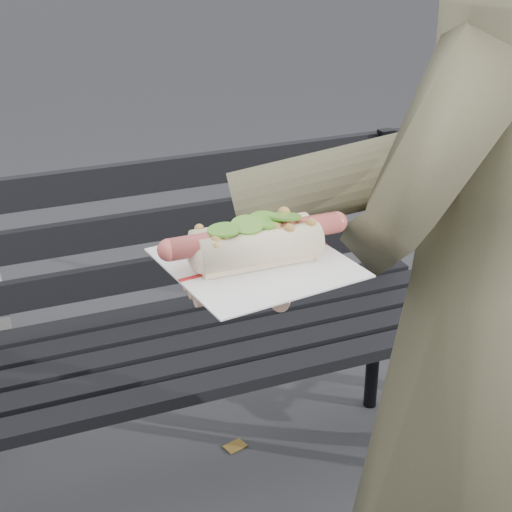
# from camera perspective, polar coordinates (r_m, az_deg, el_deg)

# --- Properties ---
(park_bench) EXTENTS (1.50, 0.44, 0.88)m
(park_bench) POSITION_cam_1_polar(r_m,az_deg,el_deg) (1.93, -7.24, -4.30)
(park_bench) COLOR black
(park_bench) RESTS_ON ground
(person) EXTENTS (0.74, 0.63, 1.71)m
(person) POSITION_cam_1_polar(r_m,az_deg,el_deg) (1.27, 15.94, -4.89)
(person) COLOR brown
(person) RESTS_ON ground
(held_hotdog) EXTENTS (0.64, 0.32, 0.20)m
(held_hotdog) POSITION_cam_1_polar(r_m,az_deg,el_deg) (1.01, 9.20, 5.17)
(held_hotdog) COLOR brown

